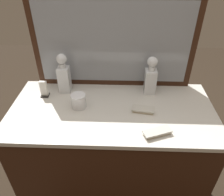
# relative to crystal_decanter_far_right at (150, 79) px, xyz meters

# --- Properties ---
(ground_plane) EXTENTS (6.00, 6.00, 0.00)m
(ground_plane) POSITION_rel_crystal_decanter_far_right_xyz_m (-0.24, -0.19, -0.94)
(ground_plane) COLOR #2D2319
(dresser) EXTENTS (1.25, 0.61, 0.83)m
(dresser) POSITION_rel_crystal_decanter_far_right_xyz_m (-0.24, -0.19, -0.52)
(dresser) COLOR #381E11
(dresser) RESTS_ON ground_plane
(dresser_mirror) EXTENTS (1.05, 0.03, 0.61)m
(dresser_mirror) POSITION_rel_crystal_decanter_far_right_xyz_m (-0.24, 0.09, 0.20)
(dresser_mirror) COLOR #381E11
(dresser_mirror) RESTS_ON dresser
(crystal_decanter_far_right) EXTENTS (0.07, 0.07, 0.26)m
(crystal_decanter_far_right) POSITION_rel_crystal_decanter_far_right_xyz_m (0.00, 0.00, 0.00)
(crystal_decanter_far_right) COLOR white
(crystal_decanter_far_right) RESTS_ON dresser
(crystal_decanter_left) EXTENTS (0.07, 0.07, 0.27)m
(crystal_decanter_left) POSITION_rel_crystal_decanter_far_right_xyz_m (-0.57, -0.00, 0.00)
(crystal_decanter_left) COLOR white
(crystal_decanter_left) RESTS_ON dresser
(crystal_tumbler_front) EXTENTS (0.09, 0.09, 0.09)m
(crystal_tumbler_front) POSITION_rel_crystal_decanter_far_right_xyz_m (-0.45, -0.18, -0.06)
(crystal_tumbler_front) COLOR white
(crystal_tumbler_front) RESTS_ON dresser
(silver_brush_center) EXTENTS (0.14, 0.08, 0.02)m
(silver_brush_center) POSITION_rel_crystal_decanter_far_right_xyz_m (-0.06, -0.21, -0.09)
(silver_brush_center) COLOR #B7A88C
(silver_brush_center) RESTS_ON dresser
(silver_brush_far_right) EXTENTS (0.16, 0.11, 0.02)m
(silver_brush_far_right) POSITION_rel_crystal_decanter_far_right_xyz_m (0.00, -0.40, -0.09)
(silver_brush_far_right) COLOR #B7A88C
(silver_brush_far_right) RESTS_ON dresser
(napkin_holder) EXTENTS (0.05, 0.05, 0.11)m
(napkin_holder) POSITION_rel_crystal_decanter_far_right_xyz_m (-0.69, -0.07, -0.06)
(napkin_holder) COLOR black
(napkin_holder) RESTS_ON dresser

